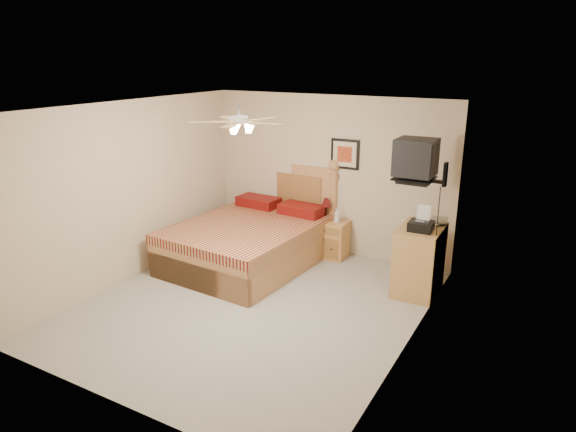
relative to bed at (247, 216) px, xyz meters
The scene contains 17 objects.
floor 1.58m from the bed, 54.08° to the right, with size 4.50×4.50×0.00m, color #9C978C.
ceiling 2.22m from the bed, 54.08° to the right, with size 4.00×4.50×0.04m, color white.
wall_back 1.47m from the bed, 54.32° to the left, with size 4.00×0.04×2.50m, color beige.
wall_front 3.50m from the bed, 76.46° to the right, with size 4.00×0.04×2.50m, color beige.
wall_left 1.70m from the bed, 136.71° to the right, with size 0.04×4.50×2.50m, color beige.
wall_right 3.07m from the bed, 21.72° to the right, with size 0.04×4.50×2.50m, color beige.
bed is the anchor object (origin of this frame).
nightstand 1.39m from the bed, 42.50° to the left, with size 0.54×0.40×0.58m, color #C38B3F.
table_lamp 1.28m from the bed, 48.36° to the left, with size 0.18×0.18×0.33m, color #500B0C, non-canonical shape.
lotion_bottle 1.39m from the bed, 38.49° to the left, with size 0.09×0.09×0.24m, color silver.
framed_picture 1.77m from the bed, 45.75° to the left, with size 0.46×0.04×0.46m, color black.
dresser 2.58m from the bed, ahead, with size 0.54×0.78×0.92m, color tan.
fax_machine 2.59m from the bed, ahead, with size 0.30×0.32×0.32m, color black, non-canonical shape.
magazine_lower 2.61m from the bed, 12.73° to the left, with size 0.21×0.29×0.03m, color #BEB598.
magazine_upper 2.65m from the bed, 12.67° to the left, with size 0.22×0.30×0.02m, color gray.
wall_tv 2.78m from the bed, ahead, with size 0.56×0.46×0.58m, color black, non-canonical shape.
ceiling_fan 2.23m from the bed, 58.43° to the right, with size 1.14×1.14×0.28m, color white, non-canonical shape.
Camera 1 is at (3.29, -4.97, 3.08)m, focal length 32.00 mm.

